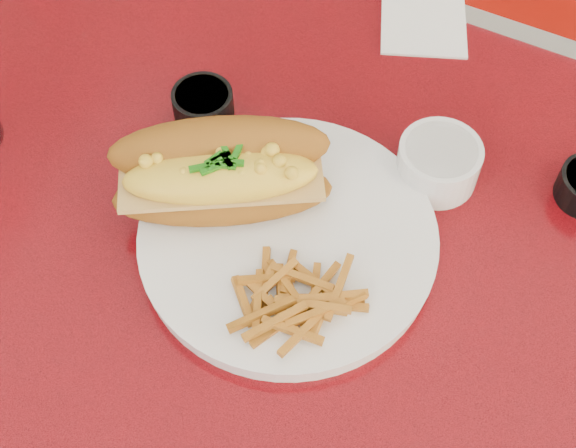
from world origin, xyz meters
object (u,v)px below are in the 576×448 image
at_px(booth_bench_far, 509,79).
at_px(fork, 359,257).
at_px(mac_hoagie, 221,173).
at_px(sauce_cup_left, 203,103).
at_px(diner_table, 348,345).
at_px(gravy_ramekin, 438,162).
at_px(dinner_plate, 288,239).

xyz_separation_m(booth_bench_far, fork, (-0.00, -0.80, 0.50)).
height_order(mac_hoagie, sauce_cup_left, mac_hoagie).
distance_m(booth_bench_far, sauce_cup_left, 0.89).
xyz_separation_m(diner_table, mac_hoagie, (-0.16, 0.01, 0.22)).
xyz_separation_m(mac_hoagie, gravy_ramekin, (0.18, 0.14, -0.04)).
height_order(booth_bench_far, gravy_ramekin, booth_bench_far).
distance_m(mac_hoagie, sauce_cup_left, 0.14).
bearing_deg(diner_table, dinner_plate, -179.86).
distance_m(dinner_plate, gravy_ramekin, 0.18).
xyz_separation_m(dinner_plate, sauce_cup_left, (-0.16, 0.11, 0.01)).
height_order(diner_table, sauce_cup_left, sauce_cup_left).
bearing_deg(gravy_ramekin, dinner_plate, -124.17).
xyz_separation_m(diner_table, sauce_cup_left, (-0.24, 0.11, 0.18)).
bearing_deg(booth_bench_far, fork, -90.33).
relative_size(dinner_plate, gravy_ramekin, 3.32).
bearing_deg(diner_table, mac_hoagie, 176.15).
bearing_deg(fork, diner_table, -147.56).
bearing_deg(booth_bench_far, diner_table, -90.00).
distance_m(dinner_plate, fork, 0.07).
distance_m(fork, sauce_cup_left, 0.26).
bearing_deg(gravy_ramekin, booth_bench_far, 91.93).
xyz_separation_m(mac_hoagie, fork, (0.15, -0.00, -0.04)).
relative_size(diner_table, mac_hoagie, 5.07).
bearing_deg(sauce_cup_left, mac_hoagie, -50.22).
bearing_deg(sauce_cup_left, diner_table, -24.80).
distance_m(mac_hoagie, fork, 0.16).
bearing_deg(mac_hoagie, fork, -32.64).
distance_m(diner_table, mac_hoagie, 0.27).
height_order(booth_bench_far, dinner_plate, booth_bench_far).
height_order(dinner_plate, gravy_ramekin, gravy_ramekin).
bearing_deg(diner_table, booth_bench_far, 90.00).
xyz_separation_m(diner_table, booth_bench_far, (0.00, 0.81, -0.32)).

